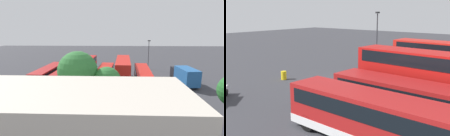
# 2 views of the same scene
# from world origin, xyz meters

# --- Properties ---
(ground_plane) EXTENTS (140.00, 140.00, 0.00)m
(ground_plane) POSITION_xyz_m (0.00, 0.00, 0.00)
(ground_plane) COLOR #38383D
(bus_single_deck_third) EXTENTS (3.14, 10.22, 2.95)m
(bus_single_deck_third) POSITION_xyz_m (-1.75, 10.58, 1.62)
(bus_single_deck_third) COLOR red
(bus_single_deck_third) RESTS_ON ground
(bus_double_decker_fourth) EXTENTS (3.14, 11.46, 4.55)m
(bus_double_decker_fourth) POSITION_xyz_m (2.03, 11.10, 2.45)
(bus_double_decker_fourth) COLOR #B71411
(bus_double_decker_fourth) RESTS_ON ground
(bus_single_deck_fifth) EXTENTS (2.93, 11.84, 2.95)m
(bus_single_deck_fifth) POSITION_xyz_m (5.24, 11.39, 1.62)
(bus_single_deck_fifth) COLOR #A51919
(bus_single_deck_fifth) RESTS_ON ground
(bus_single_deck_sixth) EXTENTS (2.82, 11.94, 2.95)m
(bus_single_deck_sixth) POSITION_xyz_m (9.03, 10.99, 1.62)
(bus_single_deck_sixth) COLOR #A51919
(bus_single_deck_sixth) RESTS_ON ground
(lamp_post_tall) EXTENTS (0.70, 0.30, 7.38)m
(lamp_post_tall) POSITION_xyz_m (-11.98, -1.82, 4.36)
(lamp_post_tall) COLOR #38383D
(lamp_post_tall) RESTS_ON ground
(waste_bin_yellow) EXTENTS (0.60, 0.60, 0.95)m
(waste_bin_yellow) POSITION_xyz_m (2.51, -4.94, 0.47)
(waste_bin_yellow) COLOR yellow
(waste_bin_yellow) RESTS_ON ground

